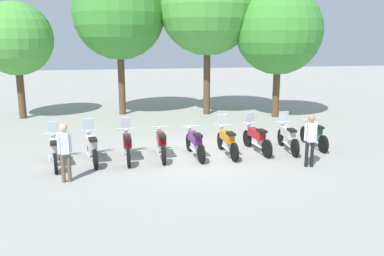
{
  "coord_description": "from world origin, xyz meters",
  "views": [
    {
      "loc": [
        -2.57,
        -13.48,
        4.11
      ],
      "look_at": [
        0.0,
        0.5,
        0.9
      ],
      "focal_mm": 37.87,
      "sensor_mm": 36.0,
      "label": 1
    }
  ],
  "objects_px": {
    "motorcycle_1": "(92,147)",
    "motorcycle_4": "(195,143)",
    "tree_0": "(16,39)",
    "tree_2": "(207,6)",
    "person_1": "(65,148)",
    "motorcycle_7": "(288,137)",
    "person_0": "(310,136)",
    "motorcycle_0": "(54,150)",
    "tree_3": "(279,31)",
    "motorcycle_2": "(127,145)",
    "motorcycle_5": "(227,141)",
    "motorcycle_3": "(161,143)",
    "motorcycle_6": "(256,138)",
    "motorcycle_8": "(313,134)",
    "tree_1": "(119,14)"
  },
  "relations": [
    {
      "from": "tree_1",
      "to": "motorcycle_1",
      "type": "bearing_deg",
      "value": -97.69
    },
    {
      "from": "tree_0",
      "to": "tree_2",
      "type": "distance_m",
      "value": 9.74
    },
    {
      "from": "person_0",
      "to": "tree_3",
      "type": "relative_size",
      "value": 0.26
    },
    {
      "from": "person_1",
      "to": "tree_2",
      "type": "xyz_separation_m",
      "value": [
        6.26,
        9.63,
        4.62
      ]
    },
    {
      "from": "motorcycle_1",
      "to": "person_1",
      "type": "distance_m",
      "value": 2.04
    },
    {
      "from": "tree_0",
      "to": "motorcycle_2",
      "type": "bearing_deg",
      "value": -58.42
    },
    {
      "from": "motorcycle_8",
      "to": "tree_1",
      "type": "height_order",
      "value": "tree_1"
    },
    {
      "from": "motorcycle_0",
      "to": "motorcycle_8",
      "type": "relative_size",
      "value": 0.99
    },
    {
      "from": "motorcycle_0",
      "to": "motorcycle_3",
      "type": "height_order",
      "value": "motorcycle_0"
    },
    {
      "from": "motorcycle_4",
      "to": "person_0",
      "type": "xyz_separation_m",
      "value": [
        3.41,
        -1.8,
        0.51
      ]
    },
    {
      "from": "motorcycle_1",
      "to": "motorcycle_3",
      "type": "distance_m",
      "value": 2.34
    },
    {
      "from": "tree_2",
      "to": "tree_1",
      "type": "bearing_deg",
      "value": 170.55
    },
    {
      "from": "motorcycle_7",
      "to": "motorcycle_8",
      "type": "height_order",
      "value": "motorcycle_7"
    },
    {
      "from": "motorcycle_3",
      "to": "motorcycle_5",
      "type": "height_order",
      "value": "motorcycle_5"
    },
    {
      "from": "motorcycle_4",
      "to": "motorcycle_7",
      "type": "distance_m",
      "value": 3.51
    },
    {
      "from": "motorcycle_5",
      "to": "motorcycle_6",
      "type": "relative_size",
      "value": 1.0
    },
    {
      "from": "tree_3",
      "to": "motorcycle_1",
      "type": "bearing_deg",
      "value": -144.98
    },
    {
      "from": "motorcycle_4",
      "to": "tree_3",
      "type": "distance_m",
      "value": 9.27
    },
    {
      "from": "motorcycle_5",
      "to": "tree_2",
      "type": "distance_m",
      "value": 9.35
    },
    {
      "from": "person_0",
      "to": "tree_1",
      "type": "distance_m",
      "value": 12.58
    },
    {
      "from": "person_0",
      "to": "motorcycle_0",
      "type": "bearing_deg",
      "value": -85.82
    },
    {
      "from": "motorcycle_6",
      "to": "person_0",
      "type": "distance_m",
      "value": 2.35
    },
    {
      "from": "motorcycle_0",
      "to": "motorcycle_6",
      "type": "xyz_separation_m",
      "value": [
        7.0,
        0.43,
        0.0
      ]
    },
    {
      "from": "motorcycle_7",
      "to": "motorcycle_0",
      "type": "bearing_deg",
      "value": 97.11
    },
    {
      "from": "motorcycle_1",
      "to": "motorcycle_7",
      "type": "height_order",
      "value": "same"
    },
    {
      "from": "motorcycle_1",
      "to": "motorcycle_4",
      "type": "xyz_separation_m",
      "value": [
        3.51,
        -0.04,
        -0.01
      ]
    },
    {
      "from": "motorcycle_2",
      "to": "motorcycle_7",
      "type": "distance_m",
      "value": 5.84
    },
    {
      "from": "motorcycle_2",
      "to": "motorcycle_3",
      "type": "relative_size",
      "value": 1.0
    },
    {
      "from": "tree_3",
      "to": "motorcycle_8",
      "type": "bearing_deg",
      "value": -98.11
    },
    {
      "from": "motorcycle_0",
      "to": "motorcycle_6",
      "type": "relative_size",
      "value": 1.0
    },
    {
      "from": "motorcycle_6",
      "to": "motorcycle_3",
      "type": "bearing_deg",
      "value": 84.62
    },
    {
      "from": "person_0",
      "to": "tree_3",
      "type": "distance_m",
      "value": 9.08
    },
    {
      "from": "motorcycle_7",
      "to": "tree_1",
      "type": "distance_m",
      "value": 11.29
    },
    {
      "from": "motorcycle_0",
      "to": "motorcycle_3",
      "type": "distance_m",
      "value": 3.52
    },
    {
      "from": "tree_1",
      "to": "motorcycle_5",
      "type": "bearing_deg",
      "value": -67.49
    },
    {
      "from": "motorcycle_8",
      "to": "tree_2",
      "type": "bearing_deg",
      "value": 19.63
    },
    {
      "from": "motorcycle_3",
      "to": "tree_3",
      "type": "relative_size",
      "value": 0.33
    },
    {
      "from": "tree_2",
      "to": "person_0",
      "type": "bearing_deg",
      "value": -82.44
    },
    {
      "from": "motorcycle_2",
      "to": "tree_2",
      "type": "bearing_deg",
      "value": -31.16
    },
    {
      "from": "motorcycle_1",
      "to": "motorcycle_5",
      "type": "relative_size",
      "value": 0.99
    },
    {
      "from": "motorcycle_2",
      "to": "tree_2",
      "type": "xyz_separation_m",
      "value": [
        4.47,
        7.76,
        5.12
      ]
    },
    {
      "from": "motorcycle_5",
      "to": "tree_1",
      "type": "relative_size",
      "value": 0.29
    },
    {
      "from": "person_1",
      "to": "motorcycle_7",
      "type": "bearing_deg",
      "value": -87.73
    },
    {
      "from": "person_0",
      "to": "person_1",
      "type": "xyz_separation_m",
      "value": [
        -7.54,
        -0.04,
        0.01
      ]
    },
    {
      "from": "tree_0",
      "to": "motorcycle_8",
      "type": "bearing_deg",
      "value": -33.13
    },
    {
      "from": "motorcycle_2",
      "to": "motorcycle_8",
      "type": "bearing_deg",
      "value": -87.91
    },
    {
      "from": "motorcycle_8",
      "to": "tree_0",
      "type": "bearing_deg",
      "value": 57.51
    },
    {
      "from": "tree_0",
      "to": "tree_2",
      "type": "bearing_deg",
      "value": -3.29
    },
    {
      "from": "motorcycle_8",
      "to": "tree_1",
      "type": "xyz_separation_m",
      "value": [
        -7.03,
        8.1,
        4.77
      ]
    },
    {
      "from": "motorcycle_6",
      "to": "tree_2",
      "type": "height_order",
      "value": "tree_2"
    }
  ]
}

